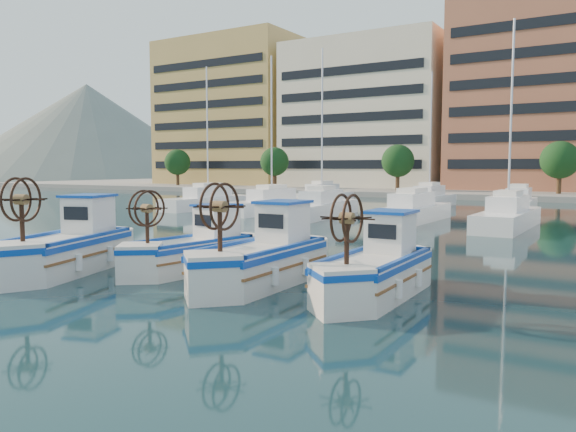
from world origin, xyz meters
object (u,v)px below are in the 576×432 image
object	(u,v)px
fishing_boat_a	(69,245)
fishing_boat_d	(376,267)
fishing_boat_c	(263,256)
fishing_boat_b	(195,248)

from	to	relation	value
fishing_boat_a	fishing_boat_d	world-z (taller)	fishing_boat_a
fishing_boat_a	fishing_boat_c	bearing A→B (deg)	-3.27
fishing_boat_b	fishing_boat_d	xyz separation A→B (m)	(6.59, -0.30, 0.02)
fishing_boat_a	fishing_boat_b	size ratio (longest dim) A/B	1.15
fishing_boat_a	fishing_boat_c	xyz separation A→B (m)	(6.57, 1.70, -0.03)
fishing_boat_a	fishing_boat_d	bearing A→B (deg)	-6.50
fishing_boat_c	fishing_boat_d	bearing A→B (deg)	3.76
fishing_boat_d	fishing_boat_c	bearing A→B (deg)	-176.19
fishing_boat_b	fishing_boat_d	world-z (taller)	fishing_boat_d
fishing_boat_a	fishing_boat_c	world-z (taller)	fishing_boat_a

